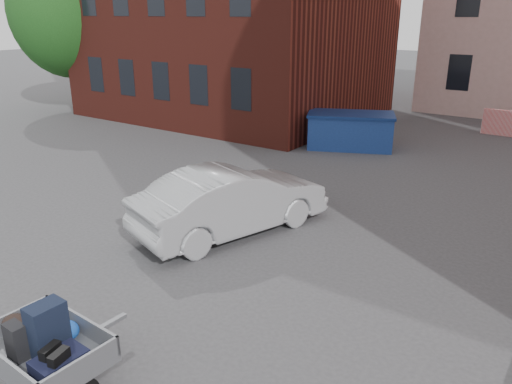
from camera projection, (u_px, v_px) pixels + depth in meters
The scene contains 5 objects.
ground at pixel (203, 265), 9.59m from camera, with size 120.00×120.00×0.00m, color #38383A.
far_building at pixel (189, 21), 35.98m from camera, with size 6.00×6.00×8.00m, color maroon.
trailer at pixel (44, 345), 6.31m from camera, with size 1.64×1.83×1.20m.
dumpster at pixel (350, 130), 17.73m from camera, with size 3.36×2.64×1.26m.
silver_car at pixel (232, 200), 10.85m from camera, with size 1.54×4.42×1.46m, color #999C9F.
Camera 1 is at (5.73, -6.42, 4.57)m, focal length 35.00 mm.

